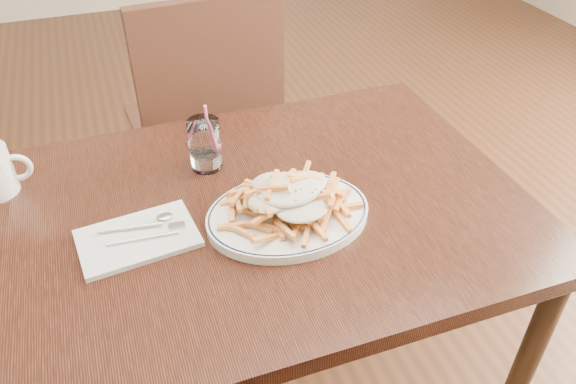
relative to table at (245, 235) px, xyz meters
name	(u,v)px	position (x,y,z in m)	size (l,w,h in m)	color
table	(245,235)	(0.00, 0.00, 0.00)	(1.20, 0.80, 0.75)	black
chair_far	(206,115)	(0.08, 0.74, -0.11)	(0.49, 0.49, 0.98)	#321910
fries_plate	(288,215)	(0.08, -0.07, 0.09)	(0.41, 0.38, 0.02)	white
loaded_fries	(288,195)	(0.08, -0.07, 0.14)	(0.28, 0.24, 0.07)	#EB9848
napkin	(138,238)	(-0.22, -0.03, 0.08)	(0.23, 0.15, 0.01)	silver
cutlery	(137,233)	(-0.22, -0.02, 0.09)	(0.18, 0.07, 0.01)	silver
water_glass	(205,147)	(-0.04, 0.18, 0.13)	(0.07, 0.07, 0.16)	white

